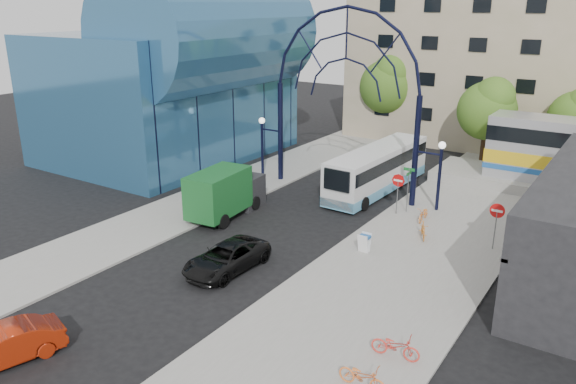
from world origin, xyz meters
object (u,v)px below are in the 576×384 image
Objects in this scene: green_truck at (226,192)px; gateway_arch at (346,64)px; bike_far_c at (395,346)px; sandwich_board at (364,241)px; black_suv at (227,258)px; street_name_sign at (408,181)px; tree_north_b at (389,83)px; do_not_enter_sign at (497,215)px; stop_sign at (398,184)px; bike_near_a at (424,214)px; city_bus at (378,169)px; red_sedan at (3,346)px; bike_far_a at (362,376)px; bike_near_b at (423,230)px; tree_north_a at (489,108)px.

gateway_arch is at bearing 58.16° from green_truck.
bike_far_c is (14.29, -7.94, -0.88)m from green_truck.
sandwich_board is at bearing 26.36° from bike_far_c.
black_suv is (4.69, -5.71, -0.81)m from green_truck.
tree_north_b is at bearing 117.65° from street_name_sign.
tree_north_b reaches higher than do_not_enter_sign.
bike_far_c is (5.32, -14.16, -1.54)m from street_name_sign.
stop_sign is 6.20m from sandwich_board.
black_suv is (-3.88, -11.33, -1.34)m from stop_sign.
street_name_sign is 2.24m from bike_near_a.
red_sedan is at bearing -94.16° from city_bus.
gateway_arch is 7.91× the size of bike_far_a.
gateway_arch is at bearing 157.37° from stop_sign.
street_name_sign is 12.76m from black_suv.
bike_far_c is at bearing 51.23° from red_sedan.
tree_north_b is 39.66m from red_sedan.
green_truck is at bearing -89.74° from tree_north_b.
stop_sign is 20.18m from tree_north_b.
city_bus is (-3.78, 9.70, 0.81)m from sandwich_board.
red_sedan is (-5.84, -21.37, -1.32)m from stop_sign.
bike_far_a is (11.33, 5.62, -0.10)m from red_sedan.
do_not_enter_sign is at bearing -24.16° from street_name_sign.
stop_sign is 2.53× the size of sandwich_board.
green_truck is at bearing -145.26° from street_name_sign.
do_not_enter_sign is (6.20, -2.00, -0.02)m from stop_sign.
gateway_arch reaches higher than red_sedan.
green_truck is 3.49× the size of bike_far_a.
black_suv is at bearing -137.21° from do_not_enter_sign.
tree_north_b reaches higher than red_sedan.
city_bus is 1.81× the size of green_truck.
green_truck is 11.66m from bike_near_b.
bike_far_a is (4.17, -29.67, -4.03)m from tree_north_a.
bike_far_a is at bearing -59.88° from gateway_arch.
gateway_arch is 9.03× the size of bike_near_b.
stop_sign is 0.89× the size of street_name_sign.
bike_far_c reaches higher than bike_far_a.
street_name_sign is at bearing 18.07° from bike_far_a.
tree_north_b reaches higher than green_truck.
stop_sign is at bearing -22.63° from gateway_arch.
sandwich_board is at bearing -86.54° from street_name_sign.
street_name_sign is 15.21m from bike_far_c.
tree_north_b reaches higher than street_name_sign.
green_truck is at bearing -166.23° from do_not_enter_sign.
sandwich_board reaches higher than bike_near_a.
street_name_sign reaches higher than stop_sign.
bike_near_a is at bearing 80.61° from sandwich_board.
red_sedan is 2.57× the size of bike_near_a.
sandwich_board is 0.62× the size of bike_near_a.
street_name_sign is at bearing -39.91° from city_bus.
gateway_arch is at bearing 30.88° from bike_far_a.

